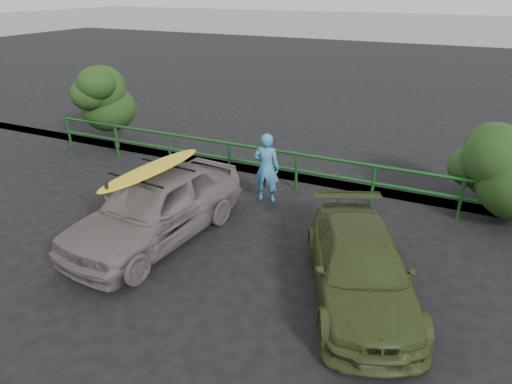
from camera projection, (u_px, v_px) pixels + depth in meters
ground at (150, 280)px, 8.44m from camera, size 80.00×80.00×0.00m
ocean at (442, 27)px, 57.79m from camera, size 200.00×200.00×0.00m
guardrail at (262, 165)px, 12.33m from camera, size 14.00×0.08×1.04m
shrub_left at (127, 114)px, 14.20m from camera, size 3.20×2.40×2.59m
shrub_right at (466, 174)px, 10.63m from camera, size 3.20×2.40×1.92m
sedan at (156, 207)px, 9.53m from camera, size 2.23×4.60×1.51m
olive_vehicle at (360, 267)px, 7.80m from camera, size 3.05×4.31×1.16m
man at (267, 168)px, 11.19m from camera, size 0.70×0.51×1.76m
roof_rack at (152, 172)px, 9.20m from camera, size 1.53×1.15×0.05m
surfboard at (152, 169)px, 9.17m from camera, size 0.87×2.84×0.08m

